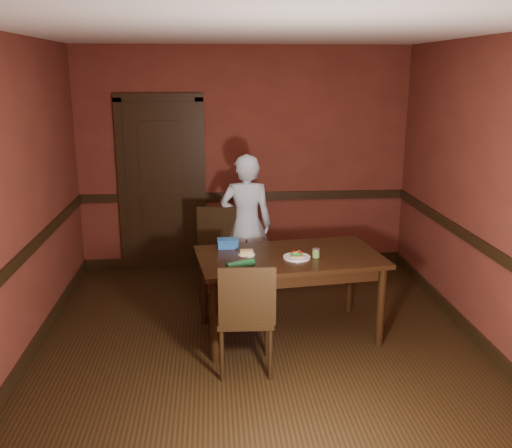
{
  "coord_description": "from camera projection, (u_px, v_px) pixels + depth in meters",
  "views": [
    {
      "loc": [
        -0.39,
        -4.65,
        2.4
      ],
      "look_at": [
        0.0,
        0.35,
        1.05
      ],
      "focal_mm": 40.0,
      "sensor_mm": 36.0,
      "label": 1
    }
  ],
  "objects": [
    {
      "name": "wall_back",
      "position": [
        244.0,
        160.0,
        6.94
      ],
      "size": [
        4.0,
        0.02,
        2.7
      ],
      "primitive_type": "cube",
      "color": "#5E271C",
      "rests_on": "ground"
    },
    {
      "name": "dining_table",
      "position": [
        289.0,
        295.0,
        5.29
      ],
      "size": [
        1.77,
        1.14,
        0.78
      ],
      "primitive_type": "cube",
      "rotation": [
        0.0,
        0.0,
        0.13
      ],
      "color": "black",
      "rests_on": "floor"
    },
    {
      "name": "ceiling",
      "position": [
        260.0,
        31.0,
        4.43
      ],
      "size": [
        4.0,
        4.5,
        0.01
      ],
      "primitive_type": "cube",
      "color": "silver",
      "rests_on": "ground"
    },
    {
      "name": "wall_left",
      "position": [
        14.0,
        205.0,
        4.63
      ],
      "size": [
        0.02,
        4.5,
        2.7
      ],
      "primitive_type": "cube",
      "color": "#5E271C",
      "rests_on": "ground"
    },
    {
      "name": "door",
      "position": [
        162.0,
        182.0,
        6.9
      ],
      "size": [
        1.05,
        0.07,
        2.2
      ],
      "color": "black",
      "rests_on": "ground"
    },
    {
      "name": "dado_right",
      "position": [
        482.0,
        246.0,
        5.04
      ],
      "size": [
        0.03,
        4.5,
        0.1
      ],
      "primitive_type": "cube",
      "color": "black",
      "rests_on": "ground"
    },
    {
      "name": "wall_right",
      "position": [
        489.0,
        196.0,
        4.93
      ],
      "size": [
        0.02,
        4.5,
        2.7
      ],
      "primitive_type": "cube",
      "color": "#5E271C",
      "rests_on": "ground"
    },
    {
      "name": "food_tub",
      "position": [
        228.0,
        243.0,
        5.4
      ],
      "size": [
        0.2,
        0.14,
        0.08
      ],
      "rotation": [
        0.0,
        0.0,
        0.01
      ],
      "color": "blue",
      "rests_on": "dining_table"
    },
    {
      "name": "baseboard_right",
      "position": [
        473.0,
        333.0,
        5.26
      ],
      "size": [
        0.03,
        4.5,
        0.12
      ],
      "primitive_type": "cube",
      "color": "black",
      "rests_on": "ground"
    },
    {
      "name": "chair_far",
      "position": [
        221.0,
        255.0,
        6.12
      ],
      "size": [
        0.51,
        0.51,
        0.97
      ],
      "primitive_type": null,
      "rotation": [
        0.0,
        0.0,
        -0.14
      ],
      "color": "black",
      "rests_on": "floor"
    },
    {
      "name": "wall_front",
      "position": [
        300.0,
        308.0,
        2.61
      ],
      "size": [
        4.0,
        0.02,
        2.7
      ],
      "primitive_type": "cube",
      "color": "#5E271C",
      "rests_on": "ground"
    },
    {
      "name": "sauce_jar",
      "position": [
        316.0,
        253.0,
        5.12
      ],
      "size": [
        0.07,
        0.07,
        0.08
      ],
      "rotation": [
        0.0,
        0.0,
        0.29
      ],
      "color": "#5D8C3C",
      "rests_on": "dining_table"
    },
    {
      "name": "baseboard_left",
      "position": [
        32.0,
        349.0,
        4.96
      ],
      "size": [
        0.03,
        4.5,
        0.12
      ],
      "primitive_type": "cube",
      "color": "black",
      "rests_on": "ground"
    },
    {
      "name": "sandwich_plate",
      "position": [
        297.0,
        256.0,
        5.1
      ],
      "size": [
        0.24,
        0.24,
        0.06
      ],
      "rotation": [
        0.0,
        0.0,
        0.34
      ],
      "color": "white",
      "rests_on": "dining_table"
    },
    {
      "name": "wrapped_veg",
      "position": [
        240.0,
        265.0,
        4.82
      ],
      "size": [
        0.26,
        0.18,
        0.07
      ],
      "primitive_type": "cylinder",
      "rotation": [
        0.0,
        1.57,
        0.47
      ],
      "color": "#164B23",
      "rests_on": "dining_table"
    },
    {
      "name": "dado_left",
      "position": [
        22.0,
        257.0,
        4.74
      ],
      "size": [
        0.03,
        4.5,
        0.1
      ],
      "primitive_type": "cube",
      "color": "black",
      "rests_on": "ground"
    },
    {
      "name": "person",
      "position": [
        246.0,
        224.0,
        6.24
      ],
      "size": [
        0.59,
        0.42,
        1.55
      ],
      "primitive_type": "imported",
      "rotation": [
        0.0,
        0.0,
        3.06
      ],
      "color": "silver",
      "rests_on": "floor"
    },
    {
      "name": "baseboard_back",
      "position": [
        244.0,
        261.0,
        7.26
      ],
      "size": [
        4.0,
        0.03,
        0.12
      ],
      "primitive_type": "cube",
      "color": "black",
      "rests_on": "ground"
    },
    {
      "name": "cheese_saucer",
      "position": [
        247.0,
        253.0,
        5.18
      ],
      "size": [
        0.16,
        0.16,
        0.05
      ],
      "rotation": [
        0.0,
        0.0,
        -0.37
      ],
      "color": "white",
      "rests_on": "dining_table"
    },
    {
      "name": "floor",
      "position": [
        259.0,
        347.0,
        5.13
      ],
      "size": [
        4.0,
        4.5,
        0.01
      ],
      "primitive_type": "cube",
      "color": "black",
      "rests_on": "ground"
    },
    {
      "name": "dado_back",
      "position": [
        244.0,
        196.0,
        7.05
      ],
      "size": [
        4.0,
        0.03,
        0.1
      ],
      "primitive_type": "cube",
      "color": "black",
      "rests_on": "ground"
    },
    {
      "name": "chair_near",
      "position": [
        245.0,
        315.0,
        4.65
      ],
      "size": [
        0.46,
        0.46,
        0.96
      ],
      "primitive_type": null,
      "rotation": [
        0.0,
        0.0,
        3.11
      ],
      "color": "black",
      "rests_on": "floor"
    }
  ]
}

